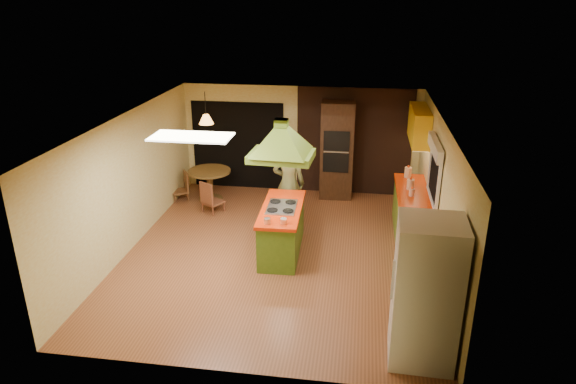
% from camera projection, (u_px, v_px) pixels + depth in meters
% --- Properties ---
extents(ground, '(6.50, 6.50, 0.00)m').
position_uv_depth(ground, '(278.00, 252.00, 9.49)').
color(ground, brown).
rests_on(ground, ground).
extents(room_walls, '(5.50, 6.50, 6.50)m').
position_uv_depth(room_walls, '(278.00, 189.00, 9.04)').
color(room_walls, beige).
rests_on(room_walls, ground).
extents(ceiling_plane, '(6.50, 6.50, 0.00)m').
position_uv_depth(ceiling_plane, '(277.00, 120.00, 8.58)').
color(ceiling_plane, silver).
rests_on(ceiling_plane, room_walls).
extents(brick_panel, '(2.64, 0.03, 2.50)m').
position_uv_depth(brick_panel, '(354.00, 142.00, 11.84)').
color(brick_panel, '#381E14').
rests_on(brick_panel, ground).
extents(nook_opening, '(2.20, 0.03, 2.10)m').
position_uv_depth(nook_opening, '(238.00, 146.00, 12.28)').
color(nook_opening, black).
rests_on(nook_opening, ground).
extents(right_counter, '(0.62, 3.05, 0.92)m').
position_uv_depth(right_counter, '(413.00, 224.00, 9.55)').
color(right_counter, olive).
rests_on(right_counter, ground).
extents(upper_cabinets, '(0.34, 1.40, 0.70)m').
position_uv_depth(upper_cabinets, '(419.00, 125.00, 10.46)').
color(upper_cabinets, yellow).
rests_on(upper_cabinets, room_walls).
extents(window_right, '(0.12, 1.35, 1.06)m').
position_uv_depth(window_right, '(435.00, 161.00, 8.85)').
color(window_right, black).
rests_on(window_right, room_walls).
extents(fluor_panel, '(1.20, 0.60, 0.03)m').
position_uv_depth(fluor_panel, '(191.00, 137.00, 7.63)').
color(fluor_panel, white).
rests_on(fluor_panel, ceiling_plane).
extents(kitchen_island, '(0.76, 1.79, 0.90)m').
position_uv_depth(kitchen_island, '(282.00, 229.00, 9.36)').
color(kitchen_island, '#4E751D').
rests_on(kitchen_island, ground).
extents(range_hood, '(1.13, 0.85, 0.80)m').
position_uv_depth(range_hood, '(281.00, 134.00, 8.70)').
color(range_hood, '#58701C').
rests_on(range_hood, ceiling_plane).
extents(man, '(0.66, 0.45, 1.77)m').
position_uv_depth(man, '(289.00, 183.00, 10.34)').
color(man, brown).
rests_on(man, ground).
extents(refrigerator, '(0.83, 0.79, 1.97)m').
position_uv_depth(refrigerator, '(426.00, 293.00, 6.43)').
color(refrigerator, white).
rests_on(refrigerator, ground).
extents(wall_oven, '(0.76, 0.63, 2.24)m').
position_uv_depth(wall_oven, '(337.00, 150.00, 11.68)').
color(wall_oven, '#402514').
rests_on(wall_oven, ground).
extents(dining_table, '(0.96, 0.96, 0.72)m').
position_uv_depth(dining_table, '(210.00, 179.00, 11.67)').
color(dining_table, brown).
rests_on(dining_table, ground).
extents(chair_left, '(0.50, 0.50, 0.67)m').
position_uv_depth(chair_left, '(179.00, 186.00, 11.74)').
color(chair_left, brown).
rests_on(chair_left, ground).
extents(chair_near, '(0.54, 0.54, 0.72)m').
position_uv_depth(chair_near, '(213.00, 196.00, 11.10)').
color(chair_near, brown).
rests_on(chair_near, ground).
extents(pendant_lamp, '(0.39, 0.39, 0.21)m').
position_uv_depth(pendant_lamp, '(206.00, 119.00, 11.16)').
color(pendant_lamp, '#FF9E3F').
rests_on(pendant_lamp, ceiling_plane).
extents(canister_large, '(0.19, 0.19, 0.21)m').
position_uv_depth(canister_large, '(408.00, 172.00, 10.55)').
color(canister_large, '#F5E6C5').
rests_on(canister_large, right_counter).
extents(canister_medium, '(0.14, 0.14, 0.20)m').
position_uv_depth(canister_medium, '(410.00, 184.00, 9.92)').
color(canister_medium, beige).
rests_on(canister_medium, right_counter).
extents(canister_small, '(0.14, 0.14, 0.14)m').
position_uv_depth(canister_small, '(412.00, 192.00, 9.60)').
color(canister_small, beige).
rests_on(canister_small, right_counter).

